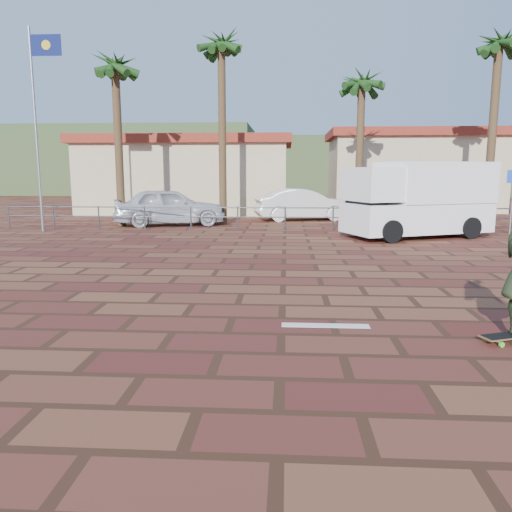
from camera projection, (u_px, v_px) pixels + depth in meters
The scene contains 15 objects.
ground at pixel (282, 305), 9.20m from camera, with size 120.00×120.00×0.00m, color brown.
paint_stripe at pixel (325, 325), 7.98m from camera, with size 1.40×0.22×0.01m, color white.
guardrail at pixel (285, 214), 20.90m from camera, with size 24.06×0.06×1.00m.
flagpole at pixel (38, 116), 19.85m from camera, with size 1.30×0.10×8.00m.
palm_far_left at pixel (115, 70), 21.81m from camera, with size 2.40×2.40×8.25m.
palm_left at pixel (221, 50), 22.82m from camera, with size 2.40×2.40×9.45m.
palm_center at pixel (362, 86), 23.19m from camera, with size 2.40×2.40×7.75m.
palm_right at pixel (499, 49), 21.18m from camera, with size 2.40×2.40×9.05m.
building_west at pixel (189, 174), 30.84m from camera, with size 12.60×7.60×4.50m.
building_east at pixel (411, 170), 31.92m from camera, with size 10.60×6.60×5.00m.
hill_front at pixel (287, 167), 57.91m from camera, with size 70.00×18.00×6.00m, color #384C28.
hill_back at pixel (118, 160), 64.98m from camera, with size 35.00×14.00×8.00m, color #384C28.
campervan at pixel (419, 198), 18.62m from camera, with size 5.83×4.14×2.79m.
car_silver at pixel (170, 207), 22.88m from camera, with size 2.03×5.05×1.72m, color silver.
car_white at pixel (304, 205), 25.25m from camera, with size 1.69×4.84×1.59m, color white.
Camera 1 is at (0.06, -8.94, 2.43)m, focal length 35.00 mm.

